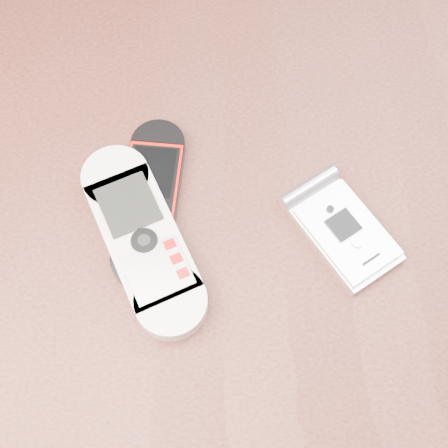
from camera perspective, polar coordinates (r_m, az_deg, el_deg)
ground at (r=1.25m, az=-0.24°, el=-14.08°), size 4.00×4.00×0.00m
table at (r=0.62m, az=-0.46°, el=-4.26°), size 1.20×0.80×0.75m
nokia_white at (r=0.52m, az=-7.47°, el=-1.29°), size 0.12×0.19×0.02m
nokia_black_red at (r=0.53m, az=-6.83°, el=2.15°), size 0.07×0.16×0.02m
motorola_razr at (r=0.53m, az=10.92°, el=-0.63°), size 0.10×0.12×0.02m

